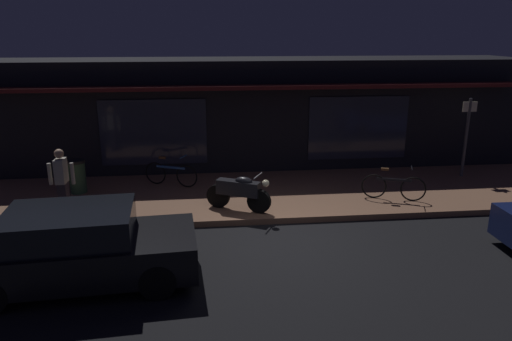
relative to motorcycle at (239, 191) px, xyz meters
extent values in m
plane|color=black|center=(0.84, -1.65, -0.65)|extent=(60.00, 60.00, 0.00)
cube|color=#8C6047|center=(0.84, 1.35, -0.57)|extent=(18.00, 4.00, 0.15)
cube|color=black|center=(0.84, 4.75, 1.15)|extent=(18.00, 2.80, 3.60)
cube|color=#262838|center=(-2.36, 3.33, 0.85)|extent=(3.20, 0.04, 2.00)
cube|color=#262838|center=(4.04, 3.33, 0.85)|extent=(3.20, 0.04, 2.00)
cube|color=#591919|center=(0.84, 3.10, 2.20)|extent=(16.20, 0.50, 0.12)
cylinder|color=black|center=(-0.52, 0.26, -0.20)|extent=(0.59, 0.38, 0.60)
cylinder|color=black|center=(0.46, -0.23, -0.20)|extent=(0.59, 0.38, 0.60)
cube|color=black|center=(-0.03, 0.02, 0.08)|extent=(1.11, 0.75, 0.36)
ellipsoid|color=black|center=(0.10, -0.05, 0.28)|extent=(0.50, 0.41, 0.20)
sphere|color=#F9EDB7|center=(0.61, -0.31, 0.28)|extent=(0.18, 0.18, 0.18)
cylinder|color=gray|center=(0.43, -0.22, 0.45)|extent=(0.28, 0.50, 0.03)
torus|color=black|center=(-2.27, 2.40, -0.17)|extent=(0.62, 0.31, 0.66)
torus|color=black|center=(-1.36, 1.99, -0.17)|extent=(0.62, 0.31, 0.66)
cube|color=#1E478C|center=(-1.82, 2.19, 0.05)|extent=(0.84, 0.40, 0.06)
cube|color=brown|center=(-2.05, 2.29, 0.32)|extent=(0.22, 0.15, 0.06)
cylinder|color=#1E478C|center=(-1.43, 2.02, 0.40)|extent=(0.19, 0.39, 0.02)
torus|color=black|center=(3.64, 0.52, -0.17)|extent=(0.63, 0.27, 0.66)
torus|color=black|center=(4.57, 0.17, -0.17)|extent=(0.63, 0.27, 0.66)
cube|color=black|center=(4.10, 0.34, 0.05)|extent=(0.86, 0.35, 0.06)
cube|color=brown|center=(3.87, 0.43, 0.32)|extent=(0.22, 0.15, 0.06)
cylinder|color=black|center=(4.50, 0.20, 0.40)|extent=(0.17, 0.40, 0.02)
cube|color=#28232D|center=(-4.21, 0.05, -0.07)|extent=(0.21, 0.29, 0.85)
cube|color=#B2AD9E|center=(-4.21, 0.05, 0.64)|extent=(0.23, 0.39, 0.58)
sphere|color=tan|center=(-4.21, 0.05, 1.06)|extent=(0.22, 0.22, 0.22)
cylinder|color=#B2AD9E|center=(-4.47, 0.06, 0.57)|extent=(0.09, 0.09, 0.52)
cylinder|color=#B2AD9E|center=(-3.95, 0.04, 0.57)|extent=(0.09, 0.09, 0.52)
cylinder|color=#47474C|center=(7.05, 2.19, 0.70)|extent=(0.09, 0.09, 2.40)
cube|color=beige|center=(7.05, 2.19, 1.65)|extent=(0.44, 0.03, 0.30)
cylinder|color=#2D4C33|center=(-4.34, 1.85, -0.07)|extent=(0.44, 0.44, 0.85)
cylinder|color=black|center=(-4.34, 1.85, 0.39)|extent=(0.48, 0.48, 0.08)
cylinder|color=black|center=(-1.81, -2.14, -0.33)|extent=(0.65, 0.27, 0.64)
cylinder|color=black|center=(-1.69, -3.70, -0.33)|extent=(0.65, 0.27, 0.64)
cylinder|color=black|center=(-4.50, -2.33, -0.33)|extent=(0.65, 0.27, 0.64)
cube|color=black|center=(-3.10, -3.02, -0.10)|extent=(4.22, 2.05, 0.68)
cube|color=black|center=(-3.25, -3.03, 0.45)|extent=(2.31, 1.75, 0.64)
camera|label=1|loc=(-0.81, -11.17, 3.79)|focal=33.51mm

